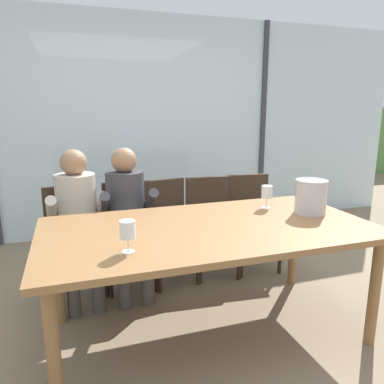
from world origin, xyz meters
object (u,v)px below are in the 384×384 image
object	(u,v)px
chair_center	(167,221)
chair_near_curtain	(73,230)
dining_table	(209,236)
person_beige_jumper	(78,215)
chair_right_of_center	(210,217)
chair_left_of_center	(129,225)
wine_glass_near_bucket	(267,193)
ice_bucket_primary	(311,196)
person_charcoal_jacket	(127,211)
chair_near_window_right	(251,214)
wine_glass_by_left_taster	(128,231)

from	to	relation	value
chair_center	chair_near_curtain	bearing A→B (deg)	172.19
dining_table	person_beige_jumper	distance (m)	1.15
dining_table	chair_right_of_center	xyz separation A→B (m)	(0.38, 0.95, -0.18)
chair_left_of_center	wine_glass_near_bucket	size ratio (longest dim) A/B	5.09
dining_table	chair_left_of_center	xyz separation A→B (m)	(-0.38, 0.96, -0.18)
chair_near_curtain	chair_left_of_center	world-z (taller)	same
chair_right_of_center	ice_bucket_primary	bearing A→B (deg)	-60.80
chair_center	ice_bucket_primary	bearing A→B (deg)	-55.36
dining_table	person_charcoal_jacket	world-z (taller)	person_charcoal_jacket
chair_near_window_right	person_charcoal_jacket	world-z (taller)	person_charcoal_jacket
chair_center	person_charcoal_jacket	size ratio (longest dim) A/B	0.73
chair_near_curtain	person_charcoal_jacket	world-z (taller)	person_charcoal_jacket
wine_glass_by_left_taster	chair_near_curtain	bearing A→B (deg)	102.70
chair_near_window_right	dining_table	bearing A→B (deg)	-124.68
chair_near_curtain	chair_right_of_center	bearing A→B (deg)	-9.21
dining_table	wine_glass_near_bucket	size ratio (longest dim) A/B	12.29
chair_near_curtain	wine_glass_by_left_taster	size ratio (longest dim) A/B	5.09
dining_table	chair_near_curtain	size ratio (longest dim) A/B	2.42
chair_near_curtain	wine_glass_near_bucket	world-z (taller)	wine_glass_near_bucket
dining_table	chair_near_window_right	xyz separation A→B (m)	(0.80, 0.95, -0.18)
person_charcoal_jacket	wine_glass_by_left_taster	distance (m)	1.14
chair_near_curtain	chair_near_window_right	size ratio (longest dim) A/B	1.00
chair_near_curtain	wine_glass_near_bucket	size ratio (longest dim) A/B	5.09
dining_table	chair_right_of_center	size ratio (longest dim) A/B	2.42
chair_center	wine_glass_by_left_taster	xyz separation A→B (m)	(-0.53, -1.24, 0.37)
chair_near_curtain	person_charcoal_jacket	xyz separation A→B (m)	(0.44, -0.14, 0.17)
chair_left_of_center	person_charcoal_jacket	bearing A→B (deg)	-98.07
chair_left_of_center	person_beige_jumper	distance (m)	0.47
person_beige_jumper	person_charcoal_jacket	size ratio (longest dim) A/B	1.00
chair_near_curtain	person_beige_jumper	size ratio (longest dim) A/B	0.73
wine_glass_near_bucket	ice_bucket_primary	bearing A→B (deg)	-46.48
chair_near_window_right	person_beige_jumper	xyz separation A→B (m)	(-1.61, -0.13, 0.17)
ice_bucket_primary	wine_glass_by_left_taster	bearing A→B (deg)	-166.82
person_beige_jumper	wine_glass_near_bucket	bearing A→B (deg)	-24.68
chair_center	chair_right_of_center	xyz separation A→B (m)	(0.41, -0.01, 0.00)
chair_center	chair_right_of_center	size ratio (longest dim) A/B	1.00
chair_near_curtain	chair_center	xyz separation A→B (m)	(0.82, -0.01, 0.00)
person_charcoal_jacket	ice_bucket_primary	xyz separation A→B (m)	(1.21, -0.79, 0.21)
chair_near_curtain	chair_center	size ratio (longest dim) A/B	1.00
chair_center	person_beige_jumper	world-z (taller)	person_beige_jumper
chair_left_of_center	chair_near_window_right	distance (m)	1.19
person_beige_jumper	wine_glass_by_left_taster	bearing A→B (deg)	-80.87
chair_center	chair_near_window_right	world-z (taller)	same
chair_right_of_center	chair_left_of_center	bearing A→B (deg)	-175.92
dining_table	chair_near_curtain	world-z (taller)	chair_near_curtain
chair_center	wine_glass_by_left_taster	distance (m)	1.40
person_beige_jumper	chair_near_window_right	bearing A→B (deg)	1.65
chair_near_curtain	chair_right_of_center	distance (m)	1.23
chair_center	person_beige_jumper	distance (m)	0.80
person_beige_jumper	ice_bucket_primary	size ratio (longest dim) A/B	4.81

